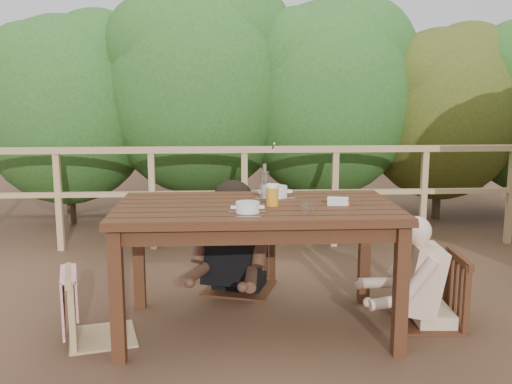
{
  "coord_description": "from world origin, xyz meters",
  "views": [
    {
      "loc": [
        -0.21,
        -3.55,
        1.53
      ],
      "look_at": [
        0.0,
        0.05,
        0.9
      ],
      "focal_mm": 40.2,
      "sensor_mm": 36.0,
      "label": 1
    }
  ],
  "objects": [
    {
      "name": "table",
      "position": [
        0.0,
        0.0,
        0.41
      ],
      "size": [
        1.76,
        0.99,
        0.81
      ],
      "primitive_type": "cube",
      "color": "#391D10",
      "rests_on": "ground"
    },
    {
      "name": "ground",
      "position": [
        0.0,
        0.0,
        0.0
      ],
      "size": [
        60.0,
        60.0,
        0.0
      ],
      "primitive_type": "plane",
      "color": "brown",
      "rests_on": "ground"
    },
    {
      "name": "tumbler",
      "position": [
        0.28,
        -0.29,
        0.85
      ],
      "size": [
        0.07,
        0.07,
        0.08
      ],
      "primitive_type": "cylinder",
      "color": "silver",
      "rests_on": "table"
    },
    {
      "name": "hedge_row",
      "position": [
        0.4,
        3.2,
        1.9
      ],
      "size": [
        6.6,
        1.6,
        3.8
      ],
      "primitive_type": null,
      "color": "#274F1D",
      "rests_on": "ground"
    },
    {
      "name": "butter_tub",
      "position": [
        0.51,
        -0.03,
        0.84
      ],
      "size": [
        0.15,
        0.12,
        0.06
      ],
      "primitive_type": "cube",
      "rotation": [
        0.0,
        0.0,
        -0.24
      ],
      "color": "white",
      "rests_on": "table"
    },
    {
      "name": "beer_glass",
      "position": [
        0.1,
        -0.06,
        0.89
      ],
      "size": [
        0.08,
        0.08,
        0.15
      ],
      "primitive_type": "cylinder",
      "color": "gold",
      "rests_on": "table"
    },
    {
      "name": "chair_right",
      "position": [
        1.15,
        0.02,
        0.45
      ],
      "size": [
        0.47,
        0.47,
        0.89
      ],
      "primitive_type": "cube",
      "rotation": [
        0.0,
        0.0,
        -1.63
      ],
      "color": "#391D10",
      "rests_on": "ground"
    },
    {
      "name": "bottle",
      "position": [
        0.06,
        0.14,
        0.94
      ],
      "size": [
        0.06,
        0.06,
        0.25
      ],
      "primitive_type": "cylinder",
      "color": "silver",
      "rests_on": "table"
    },
    {
      "name": "woman",
      "position": [
        -0.09,
        0.79,
        0.67
      ],
      "size": [
        0.72,
        0.8,
        1.35
      ],
      "primitive_type": null,
      "rotation": [
        0.0,
        0.0,
        2.84
      ],
      "color": "black",
      "rests_on": "ground"
    },
    {
      "name": "diner_right",
      "position": [
        1.18,
        0.02,
        0.6
      ],
      "size": [
        0.63,
        0.52,
        1.2
      ],
      "primitive_type": null,
      "rotation": [
        0.0,
        0.0,
        1.51
      ],
      "color": "#D6B292",
      "rests_on": "ground"
    },
    {
      "name": "chair_far",
      "position": [
        -0.09,
        0.77,
        0.5
      ],
      "size": [
        0.62,
        0.62,
        1.0
      ],
      "primitive_type": "cube",
      "rotation": [
        0.0,
        0.0,
        -0.3
      ],
      "color": "#391D10",
      "rests_on": "ground"
    },
    {
      "name": "chair_left",
      "position": [
        -0.98,
        -0.09,
        0.42
      ],
      "size": [
        0.51,
        0.51,
        0.85
      ],
      "primitive_type": "cube",
      "rotation": [
        0.0,
        0.0,
        1.82
      ],
      "color": "tan",
      "rests_on": "ground"
    },
    {
      "name": "soup_far",
      "position": [
        0.14,
        0.24,
        0.86
      ],
      "size": [
        0.28,
        0.28,
        0.09
      ],
      "primitive_type": "cylinder",
      "color": "white",
      "rests_on": "table"
    },
    {
      "name": "soup_near",
      "position": [
        -0.07,
        -0.25,
        0.85
      ],
      "size": [
        0.24,
        0.24,
        0.08
      ],
      "primitive_type": "cylinder",
      "color": "white",
      "rests_on": "table"
    },
    {
      "name": "railing",
      "position": [
        0.0,
        2.0,
        0.51
      ],
      "size": [
        5.6,
        0.1,
        1.01
      ],
      "primitive_type": "cube",
      "color": "tan",
      "rests_on": "ground"
    }
  ]
}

